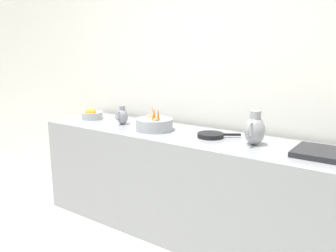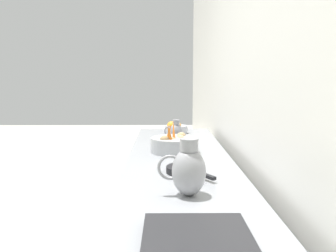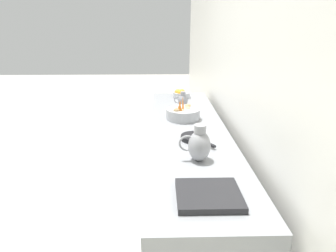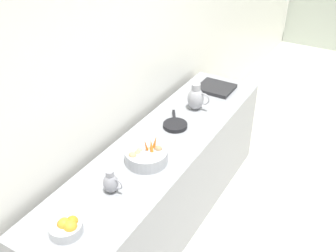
# 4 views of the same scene
# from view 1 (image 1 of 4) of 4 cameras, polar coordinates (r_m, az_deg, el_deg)

# --- Properties ---
(tile_wall_left) EXTENTS (0.10, 9.19, 3.00)m
(tile_wall_left) POSITION_cam_1_polar(r_m,az_deg,el_deg) (3.01, 15.48, 10.58)
(tile_wall_left) COLOR white
(tile_wall_left) RESTS_ON ground_plane
(prep_counter) EXTENTS (0.67, 2.73, 0.89)m
(prep_counter) POSITION_cam_1_polar(r_m,az_deg,el_deg) (3.04, 2.38, -9.40)
(prep_counter) COLOR gray
(prep_counter) RESTS_ON ground_plane
(vegetable_colander) EXTENTS (0.32, 0.32, 0.22)m
(vegetable_colander) POSITION_cam_1_polar(r_m,az_deg,el_deg) (3.03, -2.24, 0.33)
(vegetable_colander) COLOR #9EA0A5
(vegetable_colander) RESTS_ON prep_counter
(orange_bowl) EXTENTS (0.21, 0.21, 0.11)m
(orange_bowl) POSITION_cam_1_polar(r_m,az_deg,el_deg) (3.61, -12.38, 1.87)
(orange_bowl) COLOR #ADAFB5
(orange_bowl) RESTS_ON prep_counter
(metal_pitcher_tall) EXTENTS (0.21, 0.15, 0.25)m
(metal_pitcher_tall) POSITION_cam_1_polar(r_m,az_deg,el_deg) (2.62, 14.01, -0.57)
(metal_pitcher_tall) COLOR #939399
(metal_pitcher_tall) RESTS_ON prep_counter
(metal_pitcher_short) EXTENTS (0.15, 0.10, 0.18)m
(metal_pitcher_short) POSITION_cam_1_polar(r_m,az_deg,el_deg) (3.30, -7.49, 1.65)
(metal_pitcher_short) COLOR gray
(metal_pitcher_short) RESTS_ON prep_counter
(counter_sink_basin) EXTENTS (0.34, 0.30, 0.04)m
(counter_sink_basin) POSITION_cam_1_polar(r_m,az_deg,el_deg) (2.52, 23.43, -3.98)
(counter_sink_basin) COLOR #232326
(counter_sink_basin) RESTS_ON prep_counter
(skillet_on_counter) EXTENTS (0.25, 0.31, 0.03)m
(skillet_on_counter) POSITION_cam_1_polar(r_m,az_deg,el_deg) (2.80, 7.09, -1.51)
(skillet_on_counter) COLOR black
(skillet_on_counter) RESTS_ON prep_counter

